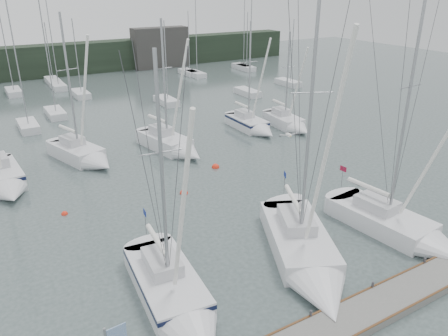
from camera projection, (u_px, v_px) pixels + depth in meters
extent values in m
plane|color=#414F4D|center=(289.00, 264.00, 24.08)|extent=(160.00, 160.00, 0.00)
cube|color=#61625D|center=(357.00, 316.00, 20.04)|extent=(24.00, 2.00, 0.40)
cube|color=black|center=(55.00, 60.00, 72.17)|extent=(90.00, 4.00, 5.00)
cube|color=#393734|center=(160.00, 48.00, 78.63)|extent=(10.00, 3.00, 7.00)
cube|color=silver|center=(28.00, 126.00, 45.94)|extent=(1.80, 4.50, 0.90)
cylinder|color=gray|center=(16.00, 58.00, 42.74)|extent=(0.12, 0.12, 13.39)
cube|color=silver|center=(53.00, 81.00, 67.06)|extent=(1.80, 4.50, 0.90)
cylinder|color=gray|center=(49.00, 51.00, 64.88)|extent=(0.12, 0.12, 8.21)
cube|color=silver|center=(245.00, 68.00, 77.21)|extent=(1.80, 4.50, 0.90)
cylinder|color=gray|center=(247.00, 39.00, 74.87)|extent=(0.12, 0.12, 9.00)
cube|color=silver|center=(248.00, 93.00, 60.05)|extent=(1.80, 4.50, 0.90)
cylinder|color=gray|center=(251.00, 42.00, 56.99)|extent=(0.12, 0.12, 12.72)
cube|color=silver|center=(14.00, 92.00, 60.30)|extent=(1.80, 4.50, 0.90)
cylinder|color=gray|center=(4.00, 38.00, 57.03)|extent=(0.12, 0.12, 13.76)
cube|color=silver|center=(242.00, 67.00, 78.22)|extent=(1.80, 4.50, 0.90)
cylinder|color=gray|center=(244.00, 27.00, 75.11)|extent=(0.12, 0.12, 12.90)
cube|color=silver|center=(58.00, 86.00, 63.57)|extent=(1.80, 4.50, 0.90)
cylinder|color=gray|center=(51.00, 35.00, 60.30)|extent=(0.12, 0.12, 13.77)
cube|color=silver|center=(288.00, 83.00, 65.75)|extent=(1.80, 4.50, 0.90)
cylinder|color=gray|center=(292.00, 51.00, 63.46)|extent=(0.12, 0.12, 8.74)
cube|color=silver|center=(55.00, 114.00, 50.46)|extent=(1.80, 4.50, 0.90)
cylinder|color=gray|center=(47.00, 55.00, 47.44)|extent=(0.12, 0.12, 12.46)
cube|color=silver|center=(166.00, 101.00, 55.64)|extent=(1.80, 4.50, 0.90)
cylinder|color=gray|center=(166.00, 61.00, 53.23)|extent=(0.12, 0.12, 9.41)
cube|color=silver|center=(196.00, 74.00, 71.97)|extent=(1.80, 4.50, 0.90)
cylinder|color=gray|center=(196.00, 31.00, 68.89)|extent=(0.12, 0.12, 12.81)
cube|color=silver|center=(188.00, 73.00, 73.31)|extent=(1.80, 4.50, 0.90)
cylinder|color=gray|center=(189.00, 41.00, 70.90)|extent=(0.12, 0.12, 9.39)
cube|color=silver|center=(81.00, 94.00, 59.15)|extent=(1.80, 4.50, 0.90)
cylinder|color=gray|center=(77.00, 56.00, 56.74)|extent=(0.12, 0.12, 9.37)
cube|color=silver|center=(166.00, 284.00, 21.80)|extent=(3.32, 6.42, 1.43)
cube|color=#BABABE|center=(162.00, 262.00, 21.78)|extent=(1.74, 2.61, 0.67)
cylinder|color=gray|center=(162.00, 176.00, 19.02)|extent=(0.17, 0.17, 10.84)
cylinder|color=white|center=(157.00, 240.00, 22.08)|extent=(0.55, 3.04, 0.27)
cube|color=black|center=(166.00, 276.00, 21.61)|extent=(3.35, 6.44, 0.24)
cube|color=navy|center=(145.00, 213.00, 23.58)|extent=(0.07, 0.51, 0.34)
cube|color=silver|center=(297.00, 240.00, 25.50)|extent=(5.92, 7.90, 1.48)
cone|color=silver|center=(325.00, 299.00, 20.76)|extent=(4.17, 4.15, 3.15)
cube|color=#BABABE|center=(297.00, 220.00, 25.53)|extent=(2.79, 3.36, 0.69)
cylinder|color=gray|center=(310.00, 119.00, 22.08)|extent=(0.18, 0.18, 13.54)
cylinder|color=white|center=(293.00, 199.00, 26.06)|extent=(1.75, 3.33, 0.28)
cube|color=navy|center=(285.00, 175.00, 28.02)|extent=(0.24, 0.49, 0.35)
cube|color=silver|center=(381.00, 221.00, 27.54)|extent=(3.52, 6.54, 1.45)
cube|color=#BABABE|center=(377.00, 203.00, 27.48)|extent=(1.84, 2.66, 0.67)
cylinder|color=gray|center=(407.00, 110.00, 24.33)|extent=(0.17, 0.17, 13.22)
cylinder|color=white|center=(368.00, 187.00, 27.71)|extent=(0.59, 3.08, 0.27)
cube|color=maroon|center=(343.00, 169.00, 29.04)|extent=(0.07, 0.52, 0.35)
cube|color=silver|center=(1.00, 177.00, 33.67)|extent=(3.05, 5.43, 1.61)
cone|color=silver|center=(11.00, 195.00, 30.83)|extent=(2.84, 2.43, 2.69)
cube|color=black|center=(0.00, 171.00, 33.46)|extent=(3.07, 5.45, 0.27)
cube|color=silver|center=(77.00, 154.00, 38.32)|extent=(4.03, 5.78, 1.54)
cone|color=silver|center=(101.00, 165.00, 36.01)|extent=(3.13, 2.92, 2.57)
cube|color=#BABABE|center=(72.00, 140.00, 38.19)|extent=(1.98, 2.43, 0.72)
cylinder|color=gray|center=(69.00, 83.00, 35.62)|extent=(0.19, 0.19, 11.02)
cylinder|color=white|center=(68.00, 129.00, 38.15)|extent=(1.05, 2.53, 0.29)
cube|color=silver|center=(165.00, 143.00, 40.76)|extent=(3.58, 6.01, 1.60)
cone|color=silver|center=(191.00, 155.00, 38.00)|extent=(2.97, 2.85, 2.56)
cube|color=#BABABE|center=(161.00, 130.00, 40.67)|extent=(1.81, 2.48, 0.75)
cylinder|color=gray|center=(164.00, 80.00, 38.15)|extent=(0.19, 0.19, 10.33)
cylinder|color=white|center=(157.00, 119.00, 40.70)|extent=(0.81, 2.75, 0.30)
cube|color=silver|center=(247.00, 124.00, 46.52)|extent=(2.46, 5.06, 1.40)
cone|color=silver|center=(266.00, 133.00, 43.66)|extent=(2.44, 2.18, 2.42)
cube|color=#BABABE|center=(244.00, 114.00, 46.49)|extent=(1.35, 2.03, 0.65)
cylinder|color=gray|center=(250.00, 72.00, 44.04)|extent=(0.17, 0.17, 9.80)
cylinder|color=white|center=(242.00, 105.00, 46.59)|extent=(0.28, 2.46, 0.26)
cube|color=black|center=(247.00, 120.00, 46.34)|extent=(2.48, 5.08, 0.23)
cube|color=silver|center=(283.00, 122.00, 47.25)|extent=(2.74, 5.01, 1.42)
cone|color=silver|center=(302.00, 131.00, 44.40)|extent=(2.52, 2.25, 2.37)
cube|color=#BABABE|center=(281.00, 111.00, 47.24)|extent=(1.45, 2.03, 0.66)
cylinder|color=gray|center=(288.00, 75.00, 44.99)|extent=(0.17, 0.17, 8.69)
cylinder|color=white|center=(279.00, 103.00, 47.31)|extent=(0.45, 2.38, 0.27)
sphere|color=red|center=(184.00, 193.00, 32.16)|extent=(0.60, 0.60, 0.60)
sphere|color=red|center=(216.00, 167.00, 36.65)|extent=(0.65, 0.65, 0.65)
sphere|color=red|center=(65.00, 214.00, 29.26)|extent=(0.43, 0.43, 0.43)
ellipsoid|color=white|center=(289.00, 135.00, 25.28)|extent=(0.34, 0.53, 0.22)
cube|color=gray|center=(284.00, 135.00, 25.18)|extent=(0.51, 0.25, 0.12)
cube|color=gray|center=(294.00, 134.00, 25.36)|extent=(0.51, 0.25, 0.12)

